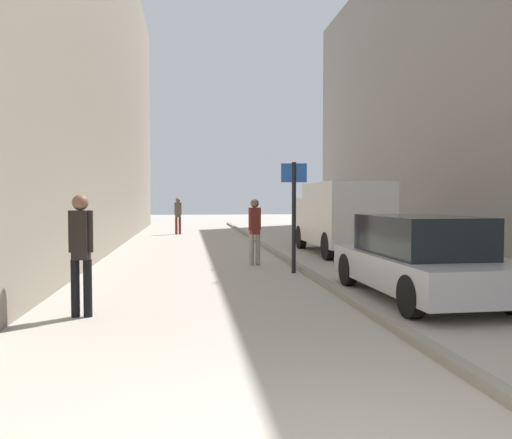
# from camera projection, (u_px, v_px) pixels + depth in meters

# --- Properties ---
(ground_plane) EXTENTS (80.00, 80.00, 0.00)m
(ground_plane) POSITION_uv_depth(u_px,v_px,m) (228.00, 259.00, 14.79)
(ground_plane) COLOR #A8A093
(building_facade_left) EXTENTS (3.50, 40.00, 12.47)m
(building_facade_left) POSITION_uv_depth(u_px,v_px,m) (30.00, 33.00, 13.82)
(building_facade_left) COLOR gray
(building_facade_left) RESTS_ON ground_plane
(kerb_strip) EXTENTS (0.16, 40.00, 0.12)m
(kerb_strip) POSITION_uv_depth(u_px,v_px,m) (281.00, 256.00, 15.00)
(kerb_strip) COLOR gray
(kerb_strip) RESTS_ON ground_plane
(pedestrian_main_foreground) EXTENTS (0.34, 0.24, 1.74)m
(pedestrian_main_foreground) POSITION_uv_depth(u_px,v_px,m) (255.00, 227.00, 13.36)
(pedestrian_main_foreground) COLOR gray
(pedestrian_main_foreground) RESTS_ON ground_plane
(pedestrian_mid_block) EXTENTS (0.36, 0.24, 1.82)m
(pedestrian_mid_block) POSITION_uv_depth(u_px,v_px,m) (81.00, 246.00, 7.52)
(pedestrian_mid_block) COLOR black
(pedestrian_mid_block) RESTS_ON ground_plane
(pedestrian_far_crossing) EXTENTS (0.34, 0.26, 1.78)m
(pedestrian_far_crossing) POSITION_uv_depth(u_px,v_px,m) (178.00, 213.00, 24.81)
(pedestrian_far_crossing) COLOR maroon
(pedestrian_far_crossing) RESTS_ON ground_plane
(delivery_van) EXTENTS (1.97, 4.89, 2.23)m
(delivery_van) POSITION_uv_depth(u_px,v_px,m) (340.00, 216.00, 16.19)
(delivery_van) COLOR silver
(delivery_van) RESTS_ON ground_plane
(parked_car) EXTENTS (1.89, 4.23, 1.45)m
(parked_car) POSITION_uv_depth(u_px,v_px,m) (419.00, 258.00, 8.97)
(parked_car) COLOR #B7B7BC
(parked_car) RESTS_ON ground_plane
(street_sign_post) EXTENTS (0.60, 0.10, 2.60)m
(street_sign_post) POSITION_uv_depth(u_px,v_px,m) (294.00, 207.00, 11.93)
(street_sign_post) COLOR black
(street_sign_post) RESTS_ON ground_plane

